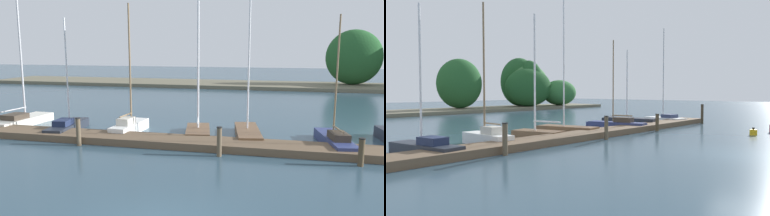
% 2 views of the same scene
% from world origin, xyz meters
% --- Properties ---
extents(ground, '(160.00, 160.00, 0.00)m').
position_xyz_m(ground, '(0.00, 0.00, 0.00)').
color(ground, '#2D4756').
extents(dock_pier, '(28.89, 1.80, 0.35)m').
position_xyz_m(dock_pier, '(0.00, 8.49, 0.17)').
color(dock_pier, brown).
rests_on(dock_pier, ground).
extents(far_shore, '(67.76, 8.00, 7.45)m').
position_xyz_m(far_shore, '(16.52, 36.95, 2.84)').
color(far_shore, '#66604C').
rests_on(far_shore, ground).
extents(sailboat_1, '(1.43, 4.06, 6.23)m').
position_xyz_m(sailboat_1, '(-8.58, 9.87, 0.34)').
color(sailboat_1, '#232833').
rests_on(sailboat_1, ground).
extents(sailboat_2, '(1.10, 3.47, 6.95)m').
position_xyz_m(sailboat_2, '(-5.11, 10.42, 0.43)').
color(sailboat_2, white).
rests_on(sailboat_2, ground).
extents(sailboat_3, '(1.80, 3.26, 7.00)m').
position_xyz_m(sailboat_3, '(-1.38, 10.82, 0.37)').
color(sailboat_3, brown).
rests_on(sailboat_3, ground).
extents(sailboat_4, '(1.81, 4.24, 8.31)m').
position_xyz_m(sailboat_4, '(1.24, 10.96, 0.34)').
color(sailboat_4, brown).
rests_on(sailboat_4, ground).
extents(sailboat_5, '(1.60, 4.42, 6.14)m').
position_xyz_m(sailboat_5, '(5.41, 10.05, 0.34)').
color(sailboat_5, navy).
rests_on(sailboat_5, ground).
extents(sailboat_6, '(1.76, 4.49, 5.80)m').
position_xyz_m(sailboat_6, '(8.59, 11.06, 0.33)').
color(sailboat_6, '#232833').
rests_on(sailboat_6, ground).
extents(sailboat_7, '(2.00, 3.77, 7.79)m').
position_xyz_m(sailboat_7, '(12.37, 9.95, 0.32)').
color(sailboat_7, white).
rests_on(sailboat_7, ground).
extents(mooring_piling_1, '(0.25, 0.25, 1.35)m').
position_xyz_m(mooring_piling_1, '(-6.43, 7.33, 0.68)').
color(mooring_piling_1, brown).
rests_on(mooring_piling_1, ground).
extents(mooring_piling_2, '(0.25, 0.25, 1.30)m').
position_xyz_m(mooring_piling_2, '(0.38, 7.17, 0.66)').
color(mooring_piling_2, brown).
rests_on(mooring_piling_2, ground).
extents(mooring_piling_3, '(0.26, 0.26, 1.14)m').
position_xyz_m(mooring_piling_3, '(6.04, 7.17, 0.58)').
color(mooring_piling_3, '#4C3D28').
rests_on(mooring_piling_3, ground).
extents(mooring_piling_4, '(0.24, 0.24, 1.57)m').
position_xyz_m(mooring_piling_4, '(13.46, 7.18, 0.79)').
color(mooring_piling_4, '#3D3323').
rests_on(mooring_piling_4, ground).
extents(channel_buoy_0, '(0.42, 0.42, 0.48)m').
position_xyz_m(channel_buoy_0, '(7.73, 1.67, 0.18)').
color(channel_buoy_0, gold).
rests_on(channel_buoy_0, ground).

